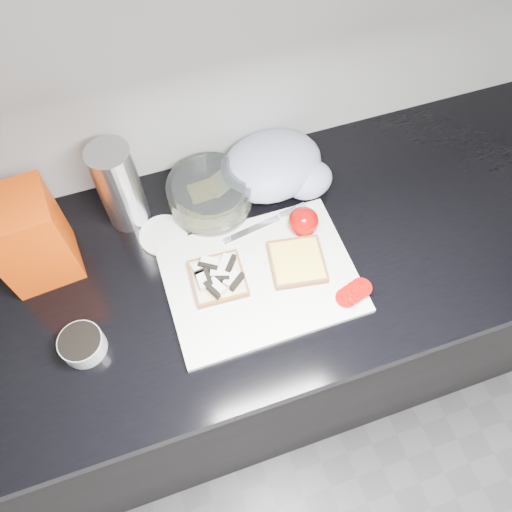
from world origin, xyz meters
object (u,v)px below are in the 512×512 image
Objects in this scene: glass_bowl at (210,195)px; steel_canister at (119,187)px; cutting_board at (260,278)px; bread_bag at (29,238)px.

glass_bowl is 0.20m from steel_canister.
steel_canister reaches higher than glass_bowl.
steel_canister reaches higher than cutting_board.
steel_canister is at bearing 170.55° from glass_bowl.
glass_bowl is 0.88× the size of bread_bag.
cutting_board is 0.23m from glass_bowl.
cutting_board is 2.08× the size of glass_bowl.
glass_bowl is at bearing 0.81° from bread_bag.
glass_bowl is at bearing -9.45° from steel_canister.
cutting_board is 0.48m from bread_bag.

